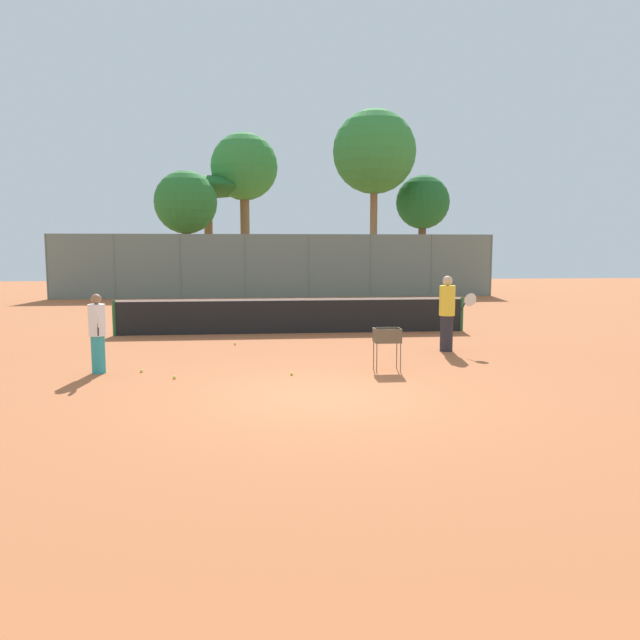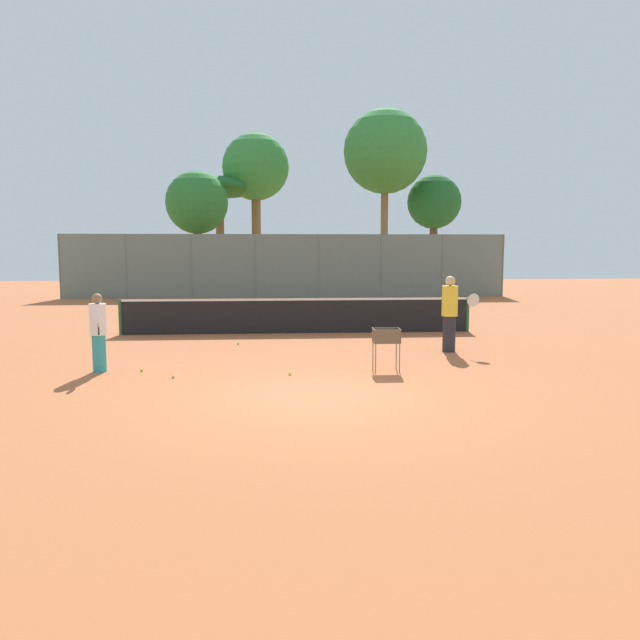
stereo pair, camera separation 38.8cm
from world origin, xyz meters
name	(u,v)px [view 2 (the right image)]	position (x,y,z in m)	size (l,w,h in m)	color
ground_plane	(316,397)	(0.00, 0.00, 0.00)	(80.00, 80.00, 0.00)	#B26038
tennis_net	(297,315)	(0.00, 8.21, 0.56)	(10.74, 0.10, 1.07)	#26592D
back_fence	(287,266)	(0.00, 22.00, 1.66)	(23.27, 0.08, 3.31)	slate
tree_0	(385,152)	(5.39, 23.51, 7.75)	(4.54, 4.54, 10.07)	brown
tree_1	(219,190)	(-3.89, 27.37, 6.04)	(5.06, 5.06, 6.81)	brown
tree_2	(434,203)	(8.50, 24.83, 5.13)	(3.07, 3.07, 6.75)	brown
tree_3	(256,169)	(-1.71, 26.99, 7.23)	(3.94, 3.94, 9.32)	brown
tree_4	(197,204)	(-4.82, 23.84, 4.96)	(3.37, 3.37, 6.72)	brown
player_white_outfit	(98,332)	(-4.41, 2.55, 0.86)	(0.39, 0.88, 1.66)	teal
player_red_cap	(450,313)	(3.69, 4.52, 0.98)	(0.94, 0.42, 1.91)	#26262D
ball_cart	(386,339)	(1.65, 2.24, 0.67)	(0.56, 0.41, 0.91)	brown
tennis_ball_0	(448,349)	(3.72, 4.77, 0.03)	(0.07, 0.07, 0.07)	#D1E54C
tennis_ball_1	(290,373)	(-0.40, 1.91, 0.03)	(0.07, 0.07, 0.07)	#D1E54C
tennis_ball_2	(238,343)	(-1.69, 6.08, 0.03)	(0.07, 0.07, 0.07)	#D1E54C
tennis_ball_3	(173,376)	(-2.76, 1.79, 0.03)	(0.07, 0.07, 0.07)	#D1E54C
tennis_ball_4	(142,370)	(-3.54, 2.53, 0.03)	(0.07, 0.07, 0.07)	#D1E54C
parked_car	(341,280)	(3.36, 26.92, 0.66)	(4.20, 1.70, 1.60)	white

